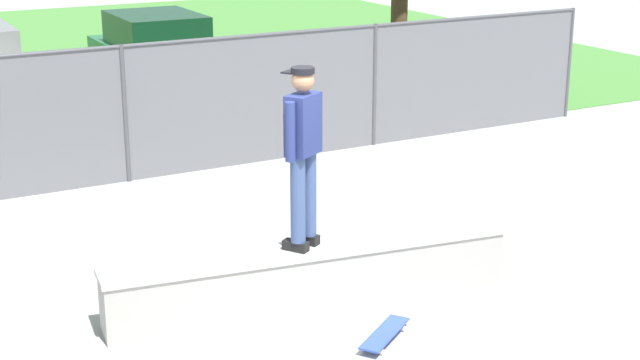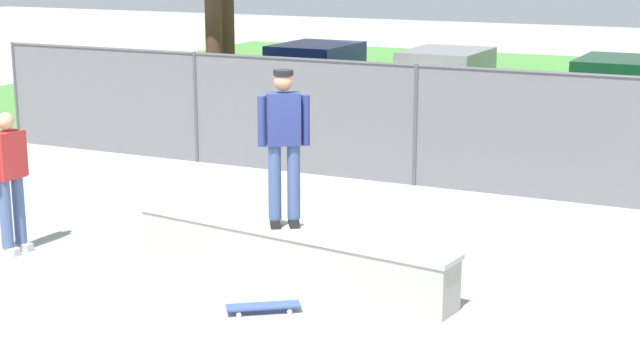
{
  "view_description": "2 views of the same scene",
  "coord_description": "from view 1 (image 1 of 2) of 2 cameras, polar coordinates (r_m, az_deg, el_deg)",
  "views": [
    {
      "loc": [
        -4.05,
        -7.2,
        4.18
      ],
      "look_at": [
        0.55,
        1.12,
        1.23
      ],
      "focal_mm": 54.26,
      "sensor_mm": 36.0,
      "label": 1
    },
    {
      "loc": [
        5.28,
        -8.9,
        3.85
      ],
      "look_at": [
        0.52,
        1.15,
        1.17
      ],
      "focal_mm": 54.95,
      "sensor_mm": 36.0,
      "label": 2
    }
  ],
  "objects": [
    {
      "name": "chainlink_fence",
      "position": [
        14.03,
        -11.44,
        4.15
      ],
      "size": [
        16.8,
        0.07,
        1.99
      ],
      "color": "#4C4C51",
      "rests_on": "ground"
    },
    {
      "name": "skateboard",
      "position": [
        9.28,
        3.83,
        -9.04
      ],
      "size": [
        0.77,
        0.62,
        0.09
      ],
      "color": "#334CB2",
      "rests_on": "ground"
    },
    {
      "name": "skateboarder",
      "position": [
        9.44,
        -1.0,
        1.85
      ],
      "size": [
        0.52,
        0.42,
        1.84
      ],
      "color": "black",
      "rests_on": "concrete_ledge"
    },
    {
      "name": "ground_plane",
      "position": [
        9.26,
        0.38,
        -9.57
      ],
      "size": [
        80.0,
        80.0,
        0.0
      ],
      "primitive_type": "plane",
      "color": "#9E9E99"
    },
    {
      "name": "concrete_ledge",
      "position": [
        9.89,
        -0.55,
        -5.68
      ],
      "size": [
        4.28,
        1.07,
        0.64
      ],
      "color": "#A8A59E",
      "rests_on": "ground"
    },
    {
      "name": "car_green",
      "position": [
        19.68,
        -9.47,
        7.25
      ],
      "size": [
        2.09,
        4.24,
        1.66
      ],
      "color": "#1E6638",
      "rests_on": "ground"
    }
  ]
}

